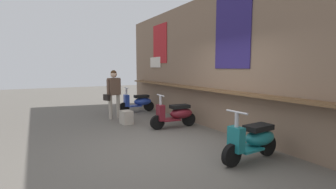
{
  "coord_description": "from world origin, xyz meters",
  "views": [
    {
      "loc": [
        4.47,
        -2.42,
        1.71
      ],
      "look_at": [
        -1.58,
        0.91,
        0.95
      ],
      "focal_mm": 26.03,
      "sensor_mm": 36.0,
      "label": 1
    }
  ],
  "objects": [
    {
      "name": "market_stall_facade",
      "position": [
        -0.0,
        2.02,
        1.86
      ],
      "size": [
        13.02,
        0.61,
        3.73
      ],
      "color": "#7F6651",
      "rests_on": "ground_plane"
    },
    {
      "name": "ground_plane",
      "position": [
        0.0,
        0.0,
        0.0
      ],
      "size": [
        36.47,
        36.47,
        0.0
      ],
      "primitive_type": "plane",
      "color": "#605B54"
    },
    {
      "name": "merchandise_crate",
      "position": [
        -2.51,
        -0.03,
        0.21
      ],
      "size": [
        0.41,
        0.34,
        0.41
      ],
      "primitive_type": "cube",
      "rotation": [
        0.0,
        0.0,
        0.1
      ],
      "color": "#B2A899",
      "rests_on": "ground_plane"
    },
    {
      "name": "scooter_blue",
      "position": [
        -4.25,
        1.08,
        0.39
      ],
      "size": [
        0.48,
        1.4,
        0.97
      ],
      "rotation": [
        0.0,
        0.0,
        -1.63
      ],
      "color": "#233D9E",
      "rests_on": "ground_plane"
    },
    {
      "name": "shopper_with_handbag",
      "position": [
        -3.49,
        -0.12,
        0.98
      ],
      "size": [
        0.43,
        0.64,
        1.63
      ],
      "rotation": [
        0.0,
        0.0,
        0.36
      ],
      "color": "#ADA393",
      "rests_on": "ground_plane"
    },
    {
      "name": "scooter_maroon",
      "position": [
        -1.42,
        1.08,
        0.39
      ],
      "size": [
        0.49,
        1.4,
        0.97
      ],
      "rotation": [
        0.0,
        0.0,
        -1.64
      ],
      "color": "maroon",
      "rests_on": "ground_plane"
    },
    {
      "name": "scooter_teal",
      "position": [
        1.4,
        1.08,
        0.39
      ],
      "size": [
        0.49,
        1.4,
        0.97
      ],
      "rotation": [
        0.0,
        0.0,
        -1.5
      ],
      "color": "#197075",
      "rests_on": "ground_plane"
    }
  ]
}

